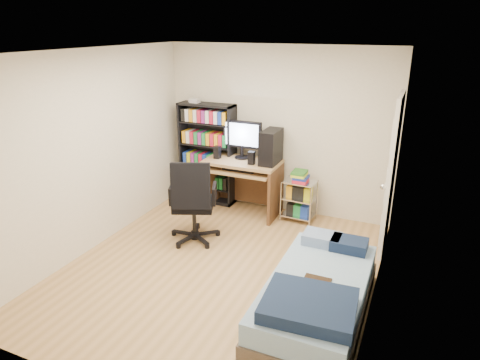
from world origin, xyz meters
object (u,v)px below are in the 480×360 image
at_px(bed, 317,296).
at_px(computer_desk, 251,165).
at_px(media_shelf, 207,152).
at_px(office_chair, 194,216).

bearing_deg(bed, computer_desk, 126.85).
relative_size(media_shelf, computer_desk, 1.19).
bearing_deg(media_shelf, office_chair, -70.15).
height_order(media_shelf, bed, media_shelf).
xyz_separation_m(office_chair, bed, (1.90, -0.91, -0.13)).
bearing_deg(bed, office_chair, 154.37).
xyz_separation_m(media_shelf, computer_desk, (0.82, -0.16, -0.06)).
bearing_deg(media_shelf, computer_desk, -10.97).
height_order(office_chair, bed, office_chair).
xyz_separation_m(computer_desk, office_chair, (-0.33, -1.17, -0.39)).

